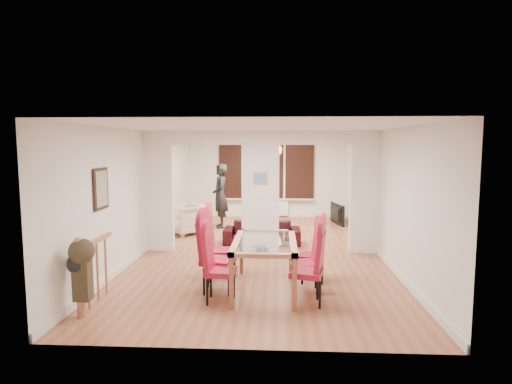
# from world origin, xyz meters

# --- Properties ---
(floor) EXTENTS (5.00, 9.00, 0.01)m
(floor) POSITION_xyz_m (0.00, 0.00, 0.00)
(floor) COLOR #93563B
(floor) RESTS_ON ground
(room_walls) EXTENTS (5.00, 9.00, 2.60)m
(room_walls) POSITION_xyz_m (0.00, 0.00, 1.30)
(room_walls) COLOR silver
(room_walls) RESTS_ON floor
(divider_wall) EXTENTS (5.00, 0.18, 2.60)m
(divider_wall) POSITION_xyz_m (0.00, 0.00, 1.30)
(divider_wall) COLOR white
(divider_wall) RESTS_ON floor
(bay_window_blinds) EXTENTS (3.00, 0.08, 1.80)m
(bay_window_blinds) POSITION_xyz_m (0.00, 4.44, 1.50)
(bay_window_blinds) COLOR black
(bay_window_blinds) RESTS_ON room_walls
(radiator) EXTENTS (1.40, 0.08, 0.50)m
(radiator) POSITION_xyz_m (0.00, 4.40, 0.30)
(radiator) COLOR white
(radiator) RESTS_ON floor
(pendant_light) EXTENTS (0.36, 0.36, 0.36)m
(pendant_light) POSITION_xyz_m (0.30, 3.30, 2.15)
(pendant_light) COLOR orange
(pendant_light) RESTS_ON room_walls
(stair_newel) EXTENTS (0.40, 1.20, 1.10)m
(stair_newel) POSITION_xyz_m (-2.25, -3.20, 0.55)
(stair_newel) COLOR #A2694A
(stair_newel) RESTS_ON floor
(wall_poster) EXTENTS (0.04, 0.52, 0.67)m
(wall_poster) POSITION_xyz_m (-2.47, -2.40, 1.60)
(wall_poster) COLOR gray
(wall_poster) RESTS_ON room_walls
(pillar_photo) EXTENTS (0.30, 0.03, 0.25)m
(pillar_photo) POSITION_xyz_m (0.00, -0.10, 1.60)
(pillar_photo) COLOR #4C8CD8
(pillar_photo) RESTS_ON divider_wall
(dining_table) EXTENTS (0.98, 1.74, 0.82)m
(dining_table) POSITION_xyz_m (0.17, -2.51, 0.41)
(dining_table) COLOR brown
(dining_table) RESTS_ON floor
(dining_chair_la) EXTENTS (0.46, 0.46, 1.07)m
(dining_chair_la) POSITION_xyz_m (-0.46, -3.02, 0.53)
(dining_chair_la) COLOR maroon
(dining_chair_la) RESTS_ON floor
(dining_chair_lb) EXTENTS (0.56, 0.56, 1.16)m
(dining_chair_lb) POSITION_xyz_m (-0.56, -2.59, 0.58)
(dining_chair_lb) COLOR maroon
(dining_chair_lb) RESTS_ON floor
(dining_chair_lc) EXTENTS (0.47, 0.47, 1.16)m
(dining_chair_lc) POSITION_xyz_m (-0.57, -2.00, 0.58)
(dining_chair_lc) COLOR maroon
(dining_chair_lc) RESTS_ON floor
(dining_chair_ra) EXTENTS (0.53, 0.53, 1.10)m
(dining_chair_ra) POSITION_xyz_m (0.79, -3.06, 0.55)
(dining_chair_ra) COLOR maroon
(dining_chair_ra) RESTS_ON floor
(dining_chair_rb) EXTENTS (0.49, 0.49, 1.06)m
(dining_chair_rb) POSITION_xyz_m (0.82, -2.55, 0.53)
(dining_chair_rb) COLOR maroon
(dining_chair_rb) RESTS_ON floor
(dining_chair_rc) EXTENTS (0.46, 0.46, 1.02)m
(dining_chair_rc) POSITION_xyz_m (0.95, -2.01, 0.51)
(dining_chair_rc) COLOR maroon
(dining_chair_rc) RESTS_ON floor
(sofa) EXTENTS (1.78, 0.71, 0.52)m
(sofa) POSITION_xyz_m (0.01, 0.72, 0.26)
(sofa) COLOR black
(sofa) RESTS_ON floor
(armchair) EXTENTS (1.18, 1.18, 0.77)m
(armchair) POSITION_xyz_m (-2.00, 1.72, 0.39)
(armchair) COLOR #BBAB9E
(armchair) RESTS_ON floor
(person) EXTENTS (0.73, 0.56, 1.78)m
(person) POSITION_xyz_m (-1.23, 2.60, 0.89)
(person) COLOR black
(person) RESTS_ON floor
(television) EXTENTS (1.03, 0.36, 0.59)m
(television) POSITION_xyz_m (2.00, 3.29, 0.30)
(television) COLOR black
(television) RESTS_ON floor
(coffee_table) EXTENTS (1.10, 0.58, 0.25)m
(coffee_table) POSITION_xyz_m (0.01, 2.32, 0.12)
(coffee_table) COLOR black
(coffee_table) RESTS_ON floor
(bottle) EXTENTS (0.07, 0.07, 0.29)m
(bottle) POSITION_xyz_m (-0.21, 2.24, 0.39)
(bottle) COLOR #143F19
(bottle) RESTS_ON coffee_table
(bowl) EXTENTS (0.21, 0.21, 0.05)m
(bowl) POSITION_xyz_m (-0.02, 2.25, 0.28)
(bowl) COLOR black
(bowl) RESTS_ON coffee_table
(shoes) EXTENTS (0.24, 0.26, 0.10)m
(shoes) POSITION_xyz_m (0.06, -0.27, 0.05)
(shoes) COLOR black
(shoes) RESTS_ON floor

